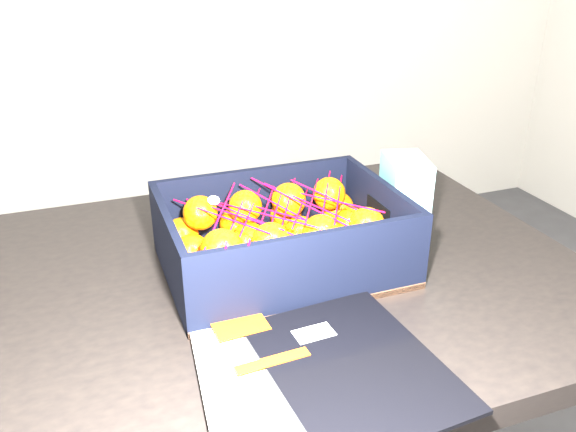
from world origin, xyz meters
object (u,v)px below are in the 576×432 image
object	(u,v)px
produce_crate	(282,246)
retail_carton	(404,199)
table	(233,327)
magazine_stack	(321,376)

from	to	relation	value
produce_crate	retail_carton	distance (m)	0.25
produce_crate	retail_carton	size ratio (longest dim) A/B	2.45
table	magazine_stack	xyz separation A→B (m)	(0.04, -0.29, 0.11)
magazine_stack	produce_crate	world-z (taller)	produce_crate
retail_carton	table	bearing A→B (deg)	-160.98
retail_carton	produce_crate	bearing A→B (deg)	-159.59
magazine_stack	produce_crate	size ratio (longest dim) A/B	0.84
produce_crate	retail_carton	world-z (taller)	retail_carton
magazine_stack	table	bearing A→B (deg)	97.56
table	magazine_stack	distance (m)	0.31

